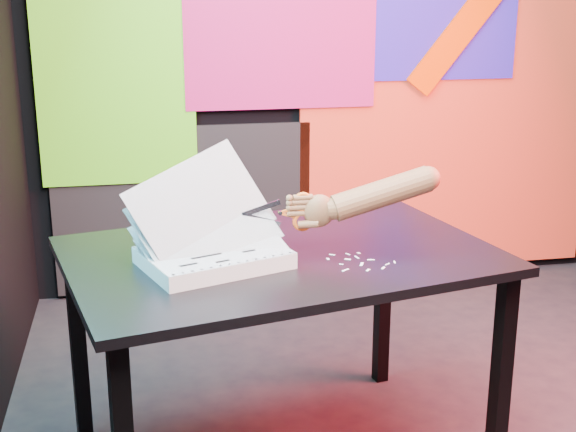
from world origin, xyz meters
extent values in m
cube|color=black|center=(0.00, 0.00, 0.00)|extent=(3.00, 3.00, 0.01)
cube|color=black|center=(0.00, 1.50, 1.35)|extent=(3.00, 0.01, 2.70)
cube|color=red|center=(0.65, 1.47, 0.85)|extent=(1.60, 0.02, 1.60)
cube|color=#311EC3|center=(0.55, 1.46, 1.45)|extent=(0.85, 0.02, 0.75)
cube|color=#BD1962|center=(-0.25, 1.45, 1.35)|extent=(0.95, 0.02, 0.80)
cube|color=#5CE21B|center=(-1.05, 1.46, 1.10)|extent=(0.75, 0.02, 1.00)
cube|color=black|center=(-0.75, 1.47, 0.45)|extent=(1.30, 0.02, 0.85)
cube|color=black|center=(-1.19, 0.10, 0.36)|extent=(0.06, 0.06, 0.72)
cube|color=black|center=(0.12, -0.37, 0.36)|extent=(0.06, 0.06, 0.72)
cube|color=black|center=(-0.04, 0.36, 0.36)|extent=(0.06, 0.06, 0.72)
cube|color=#2D2D2D|center=(-0.54, -0.13, 0.73)|extent=(1.46, 1.13, 0.03)
cube|color=silver|center=(-0.75, -0.23, 0.77)|extent=(0.48, 0.41, 0.05)
cube|color=white|center=(-0.75, -0.23, 0.80)|extent=(0.48, 0.41, 0.00)
cube|color=white|center=(-0.75, -0.23, 0.80)|extent=(0.47, 0.39, 0.12)
cube|color=white|center=(-0.76, -0.21, 0.83)|extent=(0.48, 0.37, 0.21)
cube|color=white|center=(-0.77, -0.20, 0.87)|extent=(0.48, 0.33, 0.30)
cube|color=white|center=(-0.78, -0.18, 0.92)|extent=(0.47, 0.28, 0.35)
cylinder|color=black|center=(-0.88, -0.41, 0.80)|extent=(0.01, 0.01, 0.00)
cylinder|color=black|center=(-0.85, -0.41, 0.80)|extent=(0.01, 0.01, 0.00)
cylinder|color=black|center=(-0.83, -0.40, 0.80)|extent=(0.01, 0.01, 0.00)
cylinder|color=black|center=(-0.80, -0.39, 0.80)|extent=(0.01, 0.01, 0.00)
cylinder|color=black|center=(-0.78, -0.38, 0.80)|extent=(0.01, 0.01, 0.00)
cylinder|color=black|center=(-0.75, -0.37, 0.80)|extent=(0.01, 0.01, 0.00)
cylinder|color=black|center=(-0.72, -0.36, 0.80)|extent=(0.01, 0.01, 0.00)
cylinder|color=black|center=(-0.70, -0.35, 0.80)|extent=(0.01, 0.01, 0.00)
cylinder|color=black|center=(-0.67, -0.34, 0.80)|extent=(0.01, 0.01, 0.00)
cylinder|color=black|center=(-0.64, -0.33, 0.80)|extent=(0.01, 0.01, 0.00)
cylinder|color=black|center=(-0.62, -0.32, 0.80)|extent=(0.01, 0.01, 0.00)
cylinder|color=black|center=(-0.59, -0.31, 0.80)|extent=(0.01, 0.01, 0.00)
cylinder|color=black|center=(-0.56, -0.30, 0.80)|extent=(0.01, 0.01, 0.00)
cylinder|color=black|center=(-0.54, -0.29, 0.80)|extent=(0.01, 0.01, 0.00)
cylinder|color=black|center=(-0.97, -0.16, 0.80)|extent=(0.01, 0.01, 0.00)
cylinder|color=black|center=(-0.94, -0.15, 0.80)|extent=(0.01, 0.01, 0.00)
cylinder|color=black|center=(-0.92, -0.14, 0.80)|extent=(0.01, 0.01, 0.00)
cylinder|color=black|center=(-0.89, -0.13, 0.80)|extent=(0.01, 0.01, 0.00)
cylinder|color=black|center=(-0.87, -0.12, 0.80)|extent=(0.01, 0.01, 0.00)
cylinder|color=black|center=(-0.84, -0.11, 0.80)|extent=(0.01, 0.01, 0.00)
cylinder|color=black|center=(-0.81, -0.10, 0.80)|extent=(0.01, 0.01, 0.00)
cylinder|color=black|center=(-0.79, -0.09, 0.80)|extent=(0.01, 0.01, 0.00)
cylinder|color=black|center=(-0.76, -0.08, 0.80)|extent=(0.01, 0.01, 0.00)
cylinder|color=black|center=(-0.73, -0.07, 0.80)|extent=(0.01, 0.01, 0.00)
cylinder|color=black|center=(-0.71, -0.06, 0.80)|extent=(0.01, 0.01, 0.00)
cylinder|color=black|center=(-0.68, -0.06, 0.80)|extent=(0.01, 0.01, 0.00)
cylinder|color=black|center=(-0.65, -0.05, 0.80)|extent=(0.01, 0.01, 0.00)
cylinder|color=black|center=(-0.63, -0.04, 0.80)|extent=(0.01, 0.01, 0.00)
cube|color=black|center=(-0.86, -0.21, 0.80)|extent=(0.07, 0.03, 0.00)
cube|color=black|center=(-0.74, -0.19, 0.80)|extent=(0.05, 0.03, 0.00)
cube|color=black|center=(-0.78, -0.28, 0.80)|extent=(0.09, 0.04, 0.00)
cube|color=black|center=(-0.65, -0.26, 0.80)|extent=(0.04, 0.02, 0.00)
cube|color=black|center=(-0.84, -0.34, 0.80)|extent=(0.05, 0.03, 0.00)
cube|color=black|center=(-0.73, -0.13, 0.80)|extent=(0.06, 0.03, 0.00)
cube|color=black|center=(-0.74, -0.33, 0.80)|extent=(0.04, 0.02, 0.00)
cube|color=#A2A3B0|center=(-0.60, -0.16, 0.90)|extent=(0.12, 0.00, 0.05)
cube|color=#A2A3B0|center=(-0.60, -0.16, 0.86)|extent=(0.12, 0.00, 0.05)
cylinder|color=#A2A3B0|center=(-0.54, -0.16, 0.88)|extent=(0.01, 0.01, 0.01)
cube|color=orange|center=(-0.52, -0.16, 0.88)|extent=(0.05, 0.01, 0.02)
cube|color=orange|center=(-0.52, -0.16, 0.89)|extent=(0.05, 0.01, 0.02)
torus|color=orange|center=(-0.47, -0.16, 0.91)|extent=(0.06, 0.01, 0.06)
torus|color=orange|center=(-0.47, -0.16, 0.85)|extent=(0.06, 0.01, 0.06)
ellipsoid|color=brown|center=(-0.42, -0.16, 0.88)|extent=(0.10, 0.06, 0.10)
cylinder|color=brown|center=(-0.47, -0.16, 0.88)|extent=(0.08, 0.02, 0.02)
cylinder|color=brown|center=(-0.47, -0.16, 0.90)|extent=(0.07, 0.02, 0.02)
cylinder|color=brown|center=(-0.47, -0.16, 0.91)|extent=(0.07, 0.02, 0.02)
cylinder|color=brown|center=(-0.47, -0.16, 0.93)|extent=(0.06, 0.02, 0.02)
cylinder|color=brown|center=(-0.46, -0.17, 0.85)|extent=(0.07, 0.04, 0.03)
cylinder|color=brown|center=(-0.37, -0.16, 0.89)|extent=(0.06, 0.07, 0.07)
cylinder|color=brown|center=(-0.22, -0.16, 0.93)|extent=(0.32, 0.09, 0.16)
sphere|color=brown|center=(-0.07, -0.16, 0.97)|extent=(0.08, 0.08, 0.08)
cube|color=white|center=(-0.32, -0.30, 0.75)|extent=(0.02, 0.03, 0.00)
cube|color=white|center=(-0.34, -0.20, 0.75)|extent=(0.01, 0.02, 0.00)
cube|color=white|center=(-0.28, -0.27, 0.75)|extent=(0.02, 0.01, 0.00)
cube|color=white|center=(-0.27, -0.34, 0.75)|extent=(0.02, 0.02, 0.00)
cube|color=white|center=(-0.24, -0.31, 0.75)|extent=(0.02, 0.01, 0.00)
cube|color=white|center=(-0.22, -0.30, 0.75)|extent=(0.01, 0.02, 0.00)
cube|color=white|center=(-0.39, -0.20, 0.75)|extent=(0.02, 0.02, 0.00)
cube|color=white|center=(-0.31, -0.35, 0.75)|extent=(0.02, 0.02, 0.00)
cube|color=white|center=(-0.38, -0.29, 0.75)|extent=(0.01, 0.01, 0.00)
cube|color=white|center=(-0.38, -0.34, 0.75)|extent=(0.03, 0.02, 0.00)
cube|color=white|center=(-0.41, -0.23, 0.75)|extent=(0.01, 0.02, 0.00)
cube|color=white|center=(-0.30, -0.20, 0.75)|extent=(0.01, 0.02, 0.00)
cube|color=white|center=(-0.32, -0.24, 0.75)|extent=(0.01, 0.02, 0.00)
cube|color=white|center=(-0.35, -0.25, 0.75)|extent=(0.02, 0.02, 0.00)
camera|label=1|loc=(-0.95, -2.47, 1.57)|focal=50.00mm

